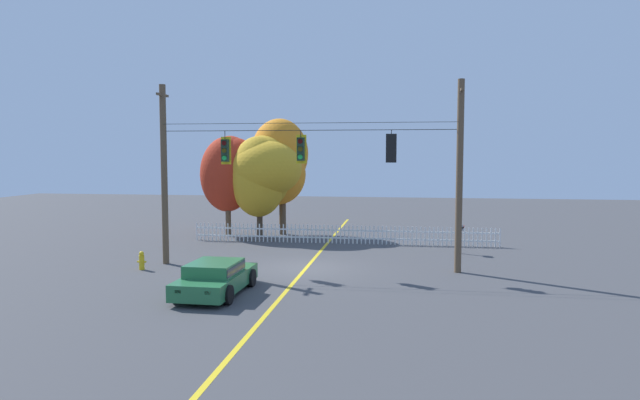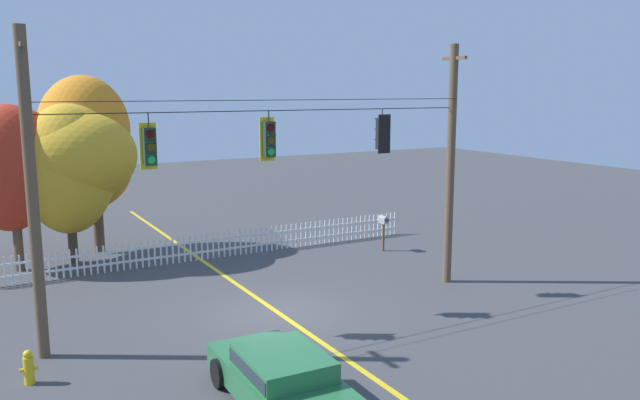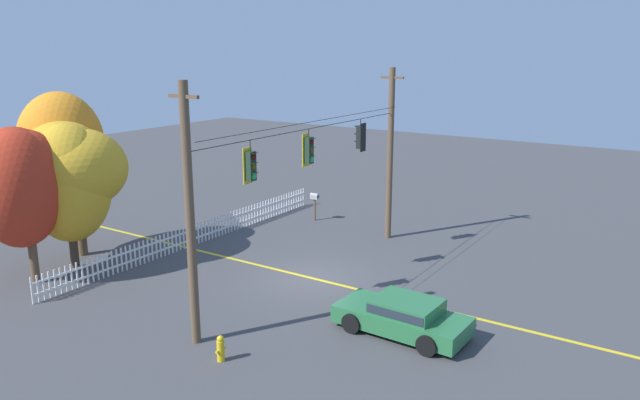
% 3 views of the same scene
% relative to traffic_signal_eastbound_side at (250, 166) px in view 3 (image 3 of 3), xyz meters
% --- Properties ---
extents(ground, '(80.00, 80.00, 0.00)m').
position_rel_traffic_signal_eastbound_side_xyz_m(ground, '(3.51, -0.01, -4.97)').
color(ground, '#424244').
extents(lane_centerline_stripe, '(0.16, 36.00, 0.01)m').
position_rel_traffic_signal_eastbound_side_xyz_m(lane_centerline_stripe, '(3.51, -0.01, -4.97)').
color(lane_centerline_stripe, gold).
rests_on(lane_centerline_stripe, ground).
extents(signal_support_span, '(12.83, 1.10, 7.81)m').
position_rel_traffic_signal_eastbound_side_xyz_m(signal_support_span, '(3.51, -0.01, -0.99)').
color(signal_support_span, brown).
rests_on(signal_support_span, ground).
extents(traffic_signal_eastbound_side, '(0.43, 0.38, 1.43)m').
position_rel_traffic_signal_eastbound_side_xyz_m(traffic_signal_eastbound_side, '(0.00, 0.00, 0.00)').
color(traffic_signal_eastbound_side, black).
extents(traffic_signal_westbound_side, '(0.43, 0.38, 1.39)m').
position_rel_traffic_signal_eastbound_side_xyz_m(traffic_signal_westbound_side, '(3.28, 0.00, 0.05)').
color(traffic_signal_westbound_side, black).
extents(traffic_signal_northbound_secondary, '(0.43, 0.38, 1.34)m').
position_rel_traffic_signal_eastbound_side_xyz_m(traffic_signal_northbound_secondary, '(7.04, -0.02, 0.09)').
color(traffic_signal_northbound_secondary, black).
extents(white_picket_fence, '(16.44, 0.06, 0.99)m').
position_rel_traffic_signal_eastbound_side_xyz_m(white_picket_fence, '(4.33, 6.73, -4.48)').
color(white_picket_fence, white).
rests_on(white_picket_fence, ground).
extents(autumn_maple_near_fence, '(3.47, 3.14, 5.89)m').
position_rel_traffic_signal_eastbound_side_xyz_m(autumn_maple_near_fence, '(-2.58, 8.89, -1.10)').
color(autumn_maple_near_fence, brown).
rests_on(autumn_maple_near_fence, ground).
extents(autumn_maple_mid, '(4.18, 4.11, 5.91)m').
position_rel_traffic_signal_eastbound_side_xyz_m(autumn_maple_mid, '(-0.55, 8.80, -1.21)').
color(autumn_maple_mid, '#473828').
rests_on(autumn_maple_mid, ground).
extents(autumn_oak_far_east, '(3.47, 3.77, 6.94)m').
position_rel_traffic_signal_eastbound_side_xyz_m(autumn_oak_far_east, '(0.12, 10.01, -0.76)').
color(autumn_oak_far_east, brown).
rests_on(autumn_oak_far_east, ground).
extents(parked_car, '(2.04, 4.18, 1.15)m').
position_rel_traffic_signal_eastbound_side_xyz_m(parked_car, '(1.19, -4.97, -4.37)').
color(parked_car, '#286B3D').
rests_on(parked_car, ground).
extents(fire_hydrant, '(0.38, 0.22, 0.78)m').
position_rel_traffic_signal_eastbound_side_xyz_m(fire_hydrant, '(-3.22, -1.42, -4.59)').
color(fire_hydrant, gold).
rests_on(fire_hydrant, ground).
extents(roadside_mailbox, '(0.25, 0.44, 1.43)m').
position_rel_traffic_signal_eastbound_side_xyz_m(roadside_mailbox, '(10.33, 4.49, -3.80)').
color(roadside_mailbox, brown).
rests_on(roadside_mailbox, ground).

